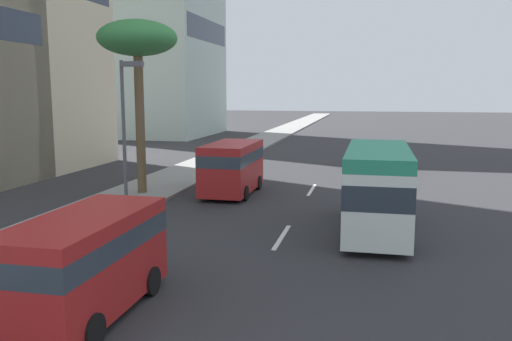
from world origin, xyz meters
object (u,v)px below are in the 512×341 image
at_px(minibus_lead, 377,186).
at_px(van_second, 232,165).
at_px(street_lamp, 126,119).
at_px(van_third, 86,259).
at_px(palm_tree, 137,42).
at_px(car_fourth, 376,158).

xyz_separation_m(minibus_lead, van_second, (5.75, 6.96, -0.23)).
xyz_separation_m(van_second, street_lamp, (-5.62, 2.81, 2.52)).
bearing_deg(street_lamp, van_third, -159.64).
bearing_deg(palm_tree, van_third, -160.35).
bearing_deg(palm_tree, van_second, -72.77).
height_order(van_second, palm_tree, palm_tree).
relative_size(car_fourth, palm_tree, 0.58).
xyz_separation_m(van_second, palm_tree, (-1.31, 4.22, 5.88)).
relative_size(minibus_lead, van_third, 1.44).
bearing_deg(van_second, minibus_lead, 50.46).
bearing_deg(van_third, car_fourth, 165.18).
distance_m(minibus_lead, car_fourth, 15.59).
height_order(minibus_lead, van_second, minibus_lead).
distance_m(palm_tree, street_lamp, 5.65).
height_order(minibus_lead, car_fourth, minibus_lead).
bearing_deg(street_lamp, palm_tree, 18.16).
relative_size(van_second, van_third, 1.04).
distance_m(car_fourth, palm_tree, 17.10).
bearing_deg(car_fourth, van_third, 165.18).
bearing_deg(van_second, van_third, 1.99).
distance_m(minibus_lead, street_lamp, 10.03).
bearing_deg(street_lamp, car_fourth, -32.30).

